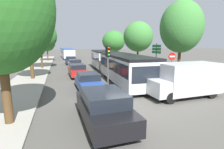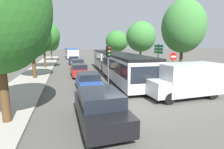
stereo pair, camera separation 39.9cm
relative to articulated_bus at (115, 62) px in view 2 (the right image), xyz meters
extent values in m
plane|color=#4F4C47|center=(-2.15, -10.40, -1.50)|extent=(200.00, 200.00, 0.00)
cube|color=#9E998E|center=(-8.80, 7.63, -1.43)|extent=(3.20, 46.06, 0.14)
cube|color=silver|center=(-0.15, -3.78, -0.16)|extent=(3.00, 9.87, 2.11)
cube|color=black|center=(-0.15, -3.78, 0.22)|extent=(3.01, 9.48, 0.93)
cube|color=black|center=(-0.15, -3.78, 1.00)|extent=(3.00, 9.87, 0.21)
cube|color=silver|center=(0.21, 5.47, -0.16)|extent=(2.88, 6.78, 2.11)
cube|color=black|center=(0.21, 5.47, 0.22)|extent=(2.89, 6.52, 0.93)
cube|color=black|center=(0.21, 5.47, 1.00)|extent=(2.88, 6.78, 0.21)
cylinder|color=black|center=(0.06, 1.62, -0.16)|extent=(1.98, 1.10, 1.94)
cube|color=black|center=(-0.34, -8.62, 0.09)|extent=(2.31, 0.19, 1.13)
cylinder|color=black|center=(0.83, -6.94, -0.98)|extent=(0.35, 1.04, 1.03)
cylinder|color=black|center=(-1.37, -6.86, -0.98)|extent=(0.35, 1.04, 1.03)
cylinder|color=black|center=(1.08, -0.70, -0.98)|extent=(0.35, 1.04, 1.03)
cylinder|color=black|center=(-1.13, -0.61, -0.98)|extent=(0.35, 1.04, 1.03)
cylinder|color=black|center=(1.31, 5.43, -0.98)|extent=(0.35, 1.04, 1.03)
cylinder|color=black|center=(-0.89, 5.52, -0.98)|extent=(0.35, 1.04, 1.03)
cube|color=silver|center=(-4.01, 25.66, -0.28)|extent=(3.01, 11.08, 1.91)
cube|color=black|center=(-4.01, 25.66, 0.06)|extent=(3.00, 10.53, 0.80)
cube|color=#234C93|center=(-4.01, 25.66, 0.77)|extent=(3.01, 11.08, 0.19)
cylinder|color=black|center=(-5.22, 29.22, -1.02)|extent=(0.34, 0.97, 0.95)
cylinder|color=black|center=(-3.19, 29.32, -1.02)|extent=(0.34, 0.97, 0.95)
cylinder|color=black|center=(-4.86, 22.32, -1.02)|extent=(0.34, 0.97, 0.95)
cylinder|color=black|center=(-2.82, 22.42, -1.02)|extent=(0.34, 0.97, 0.95)
cube|color=black|center=(-4.03, -11.42, -0.86)|extent=(2.00, 4.49, 0.72)
cube|color=black|center=(-4.03, -11.53, -0.23)|extent=(1.80, 2.37, 0.55)
cylinder|color=black|center=(-4.86, -10.02, -1.16)|extent=(0.25, 0.68, 0.68)
cylinder|color=black|center=(-3.28, -9.98, -1.16)|extent=(0.25, 0.68, 0.68)
cylinder|color=black|center=(-4.78, -12.86, -1.16)|extent=(0.25, 0.68, 0.68)
cylinder|color=black|center=(-3.20, -12.82, -1.16)|extent=(0.25, 0.68, 0.68)
cube|color=#284799|center=(-3.79, -5.41, -0.94)|extent=(1.77, 3.97, 0.64)
cube|color=black|center=(-3.79, -5.51, -0.38)|extent=(1.59, 2.10, 0.49)
cylinder|color=black|center=(-4.52, -4.18, -1.20)|extent=(0.22, 0.60, 0.60)
cylinder|color=black|center=(-3.12, -4.14, -1.20)|extent=(0.22, 0.60, 0.60)
cylinder|color=black|center=(-4.45, -6.69, -1.20)|extent=(0.22, 0.60, 0.60)
cylinder|color=black|center=(-3.05, -6.65, -1.20)|extent=(0.22, 0.60, 0.60)
cube|color=#B21E19|center=(-4.03, 0.50, -0.94)|extent=(1.78, 3.99, 0.64)
cube|color=black|center=(-4.02, 0.41, -0.37)|extent=(1.59, 2.11, 0.49)
cylinder|color=black|center=(-4.76, 1.75, -1.20)|extent=(0.22, 0.61, 0.60)
cylinder|color=black|center=(-3.36, 1.78, -1.20)|extent=(0.22, 0.61, 0.60)
cylinder|color=black|center=(-4.69, -0.78, -1.20)|extent=(0.22, 0.61, 0.60)
cylinder|color=black|center=(-3.29, -0.74, -1.20)|extent=(0.22, 0.61, 0.60)
cube|color=tan|center=(-3.81, 6.39, -0.94)|extent=(1.77, 3.97, 0.64)
cube|color=black|center=(-3.80, 6.29, -0.38)|extent=(1.59, 2.10, 0.49)
cylinder|color=black|center=(-4.54, 7.62, -1.20)|extent=(0.22, 0.60, 0.60)
cylinder|color=black|center=(-3.14, 7.66, -1.20)|extent=(0.22, 0.60, 0.60)
cylinder|color=black|center=(-4.47, 5.11, -1.20)|extent=(0.22, 0.60, 0.60)
cylinder|color=black|center=(-3.07, 5.15, -1.20)|extent=(0.22, 0.60, 0.60)
cube|color=navy|center=(-4.01, 12.55, -0.94)|extent=(1.78, 3.98, 0.64)
cube|color=black|center=(-4.01, 12.45, -0.37)|extent=(1.59, 2.10, 0.49)
cylinder|color=black|center=(-4.75, 13.79, -1.20)|extent=(0.22, 0.61, 0.60)
cylinder|color=black|center=(-3.34, 13.83, -1.20)|extent=(0.22, 0.61, 0.60)
cylinder|color=black|center=(-4.68, 11.27, -1.20)|extent=(0.22, 0.61, 0.60)
cylinder|color=black|center=(-3.27, 11.31, -1.20)|extent=(0.22, 0.61, 0.60)
cube|color=#B7BABF|center=(2.54, -9.11, -0.19)|extent=(4.18, 2.16, 2.00)
cube|color=#B7BABF|center=(0.04, -9.21, -0.66)|extent=(0.98, 1.93, 1.00)
cylinder|color=black|center=(0.47, -10.03, -1.14)|extent=(0.73, 0.27, 0.72)
cylinder|color=black|center=(0.41, -8.35, -1.14)|extent=(0.73, 0.27, 0.72)
cylinder|color=black|center=(3.77, -9.90, -1.14)|extent=(0.73, 0.27, 0.72)
cylinder|color=black|center=(3.70, -8.22, -1.14)|extent=(0.73, 0.27, 0.72)
cylinder|color=#56595E|center=(-1.97, -4.66, 0.20)|extent=(0.12, 0.12, 3.40)
cube|color=black|center=(-1.97, -4.66, 1.45)|extent=(0.38, 0.32, 0.90)
sphere|color=red|center=(-1.93, -4.80, 1.73)|extent=(0.18, 0.18, 0.18)
sphere|color=#EAAD14|center=(-1.93, -4.80, 1.45)|extent=(0.18, 0.18, 0.18)
sphere|color=green|center=(-1.93, -4.80, 1.17)|extent=(0.18, 0.18, 0.18)
cylinder|color=#56595E|center=(3.69, -5.46, -0.30)|extent=(0.08, 0.08, 2.40)
cylinder|color=red|center=(3.69, -5.46, 0.97)|extent=(0.70, 0.03, 0.70)
cube|color=white|center=(3.69, -5.48, 0.97)|extent=(0.50, 0.04, 0.14)
cylinder|color=#56595E|center=(4.70, -1.10, 0.30)|extent=(0.10, 0.10, 3.60)
cube|color=#197A38|center=(4.70, -1.10, 1.80)|extent=(0.31, 1.39, 0.28)
cube|color=#197A38|center=(4.70, -1.10, 1.46)|extent=(0.31, 1.39, 0.28)
cube|color=#197A38|center=(4.70, -1.10, 1.12)|extent=(0.31, 1.39, 0.28)
cylinder|color=#51381E|center=(-8.11, -10.43, 0.01)|extent=(0.37, 0.37, 3.01)
cylinder|color=#51381E|center=(-8.53, 0.05, -0.12)|extent=(0.34, 0.34, 2.75)
ellipsoid|color=#286623|center=(-8.53, 0.05, 2.86)|extent=(3.75, 3.75, 4.29)
ellipsoid|color=#33752D|center=(-8.87, 0.09, 2.22)|extent=(2.25, 2.25, 2.36)
cylinder|color=#51381E|center=(-8.29, 7.98, 0.01)|extent=(0.26, 0.26, 3.01)
ellipsoid|color=#33752D|center=(-8.29, 7.98, 3.16)|extent=(4.54, 4.54, 4.40)
ellipsoid|color=#33752D|center=(-8.24, 8.45, 2.50)|extent=(2.72, 2.72, 2.42)
cylinder|color=#51381E|center=(-8.12, 18.82, -0.25)|extent=(0.24, 0.24, 2.49)
ellipsoid|color=#286623|center=(-8.12, 18.82, 2.44)|extent=(3.29, 3.29, 3.87)
ellipsoid|color=#286623|center=(-8.64, 18.46, 1.86)|extent=(1.97, 1.97, 2.13)
cylinder|color=#51381E|center=(5.49, -4.10, 0.16)|extent=(0.29, 0.29, 3.32)
ellipsoid|color=#3D7F38|center=(5.49, -4.10, 3.68)|extent=(4.03, 4.03, 4.94)
ellipsoid|color=#1E561E|center=(4.96, -4.05, 2.93)|extent=(2.42, 2.42, 2.72)
cylinder|color=#51381E|center=(5.74, 6.04, -0.05)|extent=(0.27, 0.27, 2.90)
ellipsoid|color=#3D7F38|center=(5.74, 6.04, 3.11)|extent=(4.44, 4.44, 4.54)
cylinder|color=#51381E|center=(5.14, 16.64, -0.30)|extent=(0.39, 0.39, 2.40)
ellipsoid|color=#33752D|center=(5.14, 16.64, 2.53)|extent=(4.73, 4.73, 4.34)
ellipsoid|color=#33752D|center=(5.23, 16.88, 1.88)|extent=(2.84, 2.84, 2.39)
camera|label=1|loc=(-5.83, -18.71, 2.13)|focal=28.00mm
camera|label=2|loc=(-5.44, -18.82, 2.13)|focal=28.00mm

